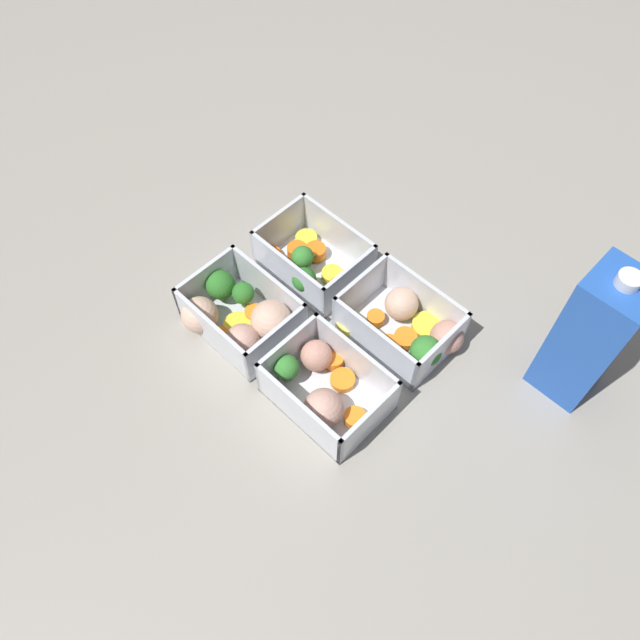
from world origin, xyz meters
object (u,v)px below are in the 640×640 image
at_px(container_far_left, 311,261).
at_px(juice_carton, 590,336).
at_px(container_near_right, 323,387).
at_px(container_far_right, 409,326).
at_px(container_near_left, 239,316).

xyz_separation_m(container_far_left, juice_carton, (0.33, 0.10, 0.07)).
xyz_separation_m(container_near_right, juice_carton, (0.19, 0.22, 0.07)).
distance_m(container_near_right, container_far_right, 0.13).
bearing_deg(juice_carton, container_near_right, -130.96).
xyz_separation_m(container_near_right, container_far_right, (0.02, 0.13, -0.00)).
bearing_deg(container_near_right, juice_carton, 49.04).
xyz_separation_m(container_near_left, container_far_right, (0.16, 0.14, -0.00)).
bearing_deg(container_near_right, container_far_right, 82.58).
bearing_deg(container_near_right, container_far_left, 138.80).
height_order(container_near_right, container_far_right, same).
bearing_deg(container_near_right, container_near_left, -178.97).
bearing_deg(container_far_right, container_near_right, -97.42).
bearing_deg(juice_carton, container_near_left, -146.31).
distance_m(container_near_left, container_far_right, 0.21).
distance_m(container_near_right, juice_carton, 0.30).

